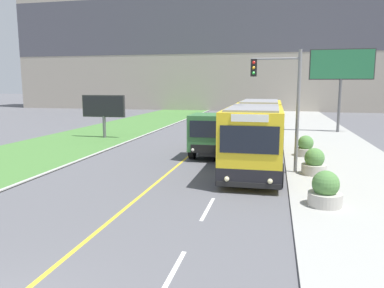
{
  "coord_description": "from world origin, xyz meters",
  "views": [
    {
      "loc": [
        4.86,
        -4.23,
        4.17
      ],
      "look_at": [
        1.1,
        12.77,
        1.4
      ],
      "focal_mm": 35.0,
      "sensor_mm": 36.0,
      "label": 1
    }
  ],
  "objects": [
    {
      "name": "dump_truck",
      "position": [
        1.43,
        17.29,
        1.28
      ],
      "size": [
        2.43,
        6.72,
        2.52
      ],
      "color": "black",
      "rests_on": "ground_plane"
    },
    {
      "name": "apartment_block_background",
      "position": [
        0.0,
        59.99,
        12.98
      ],
      "size": [
        80.0,
        8.04,
        25.97
      ],
      "color": "#A89E8E",
      "rests_on": "ground_plane"
    },
    {
      "name": "billboard_large",
      "position": [
        10.3,
        30.22,
        5.59
      ],
      "size": [
        5.27,
        0.24,
        7.18
      ],
      "color": "#59595B",
      "rests_on": "ground_plane"
    },
    {
      "name": "city_bus",
      "position": [
        3.96,
        15.99,
        1.63
      ],
      "size": [
        2.67,
        12.63,
        3.2
      ],
      "color": "yellow",
      "rests_on": "ground_plane"
    },
    {
      "name": "traffic_light_mast",
      "position": [
        5.25,
        13.68,
        3.66
      ],
      "size": [
        2.28,
        0.32,
        5.74
      ],
      "color": "slate",
      "rests_on": "ground_plane"
    },
    {
      "name": "billboard_small",
      "position": [
        -8.24,
        22.91,
        2.4
      ],
      "size": [
        3.51,
        0.24,
        3.37
      ],
      "color": "#59595B",
      "rests_on": "ground_plane"
    },
    {
      "name": "planter_round_second",
      "position": [
        6.72,
        13.41,
        0.61
      ],
      "size": [
        1.12,
        1.12,
        1.22
      ],
      "color": "#B7B2A8",
      "rests_on": "sidewalk_right"
    },
    {
      "name": "planter_round_near",
      "position": [
        6.63,
        8.75,
        0.61
      ],
      "size": [
        1.14,
        1.14,
        1.22
      ],
      "color": "#B7B2A8",
      "rests_on": "sidewalk_right"
    },
    {
      "name": "planter_round_third",
      "position": [
        6.68,
        18.07,
        0.6
      ],
      "size": [
        1.11,
        1.11,
        1.19
      ],
      "color": "#B7B2A8",
      "rests_on": "sidewalk_right"
    },
    {
      "name": "car_distant",
      "position": [
        1.53,
        37.54,
        0.69
      ],
      "size": [
        1.8,
        4.3,
        1.45
      ],
      "color": "maroon",
      "rests_on": "ground_plane"
    }
  ]
}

